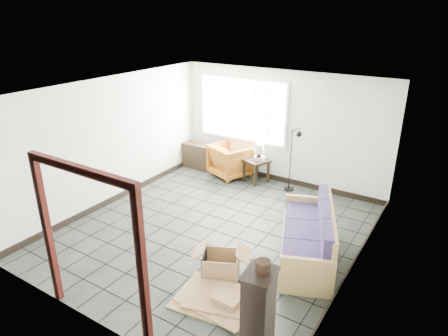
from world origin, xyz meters
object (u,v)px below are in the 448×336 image
Objects in this scene: armchair at (231,159)px; side_table at (256,164)px; futon_sofa at (310,239)px; tall_shelf at (258,328)px.

side_table is (0.69, 0.00, 0.02)m from armchair.
tall_shelf is (0.38, -2.56, 0.40)m from futon_sofa.
futon_sofa is 3.65m from armchair.
tall_shelf is at bearing 145.50° from armchair.
armchair is 5.81m from tall_shelf.
side_table is at bearing 111.31° from tall_shelf.
tall_shelf is (3.26, -4.80, 0.29)m from armchair.
armchair is 0.69m from side_table.
side_table is at bearing -158.71° from armchair.
armchair is 1.34× the size of side_table.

